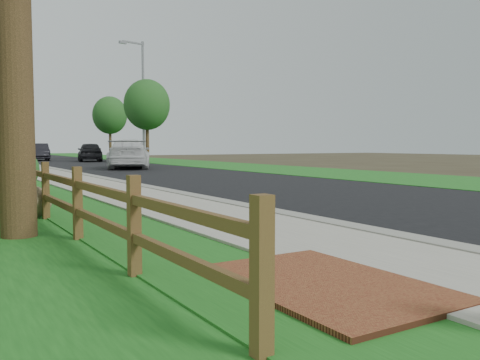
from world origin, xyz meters
TOP-DOWN VIEW (x-y plane):
  - ground at (0.00, 0.00)m, footprint 120.00×120.00m
  - road at (4.60, 35.00)m, footprint 8.00×90.00m
  - curb at (0.40, 35.00)m, footprint 0.40×90.00m
  - wet_gutter at (0.75, 35.00)m, footprint 0.50×90.00m
  - sidewalk at (-0.90, 35.00)m, footprint 2.20×90.00m
  - verge_far at (11.50, 35.00)m, footprint 6.00×90.00m
  - brick_patch at (-2.20, -1.00)m, footprint 1.60×2.40m
  - ranch_fence at (-3.60, 6.40)m, footprint 0.12×16.92m
  - white_suv at (4.59, 24.30)m, footprint 4.28×6.23m
  - dark_car_mid at (5.94, 38.08)m, footprint 2.81×4.96m
  - dark_car_far at (2.70, 42.77)m, footprint 2.04×4.70m
  - streetlight at (8.53, 32.77)m, footprint 2.12×0.70m
  - boulder at (-3.90, 5.61)m, footprint 0.99×0.75m
  - tree_mid_right at (9.00, 32.83)m, footprint 3.56×3.56m
  - tree_far_right at (9.19, 43.02)m, footprint 3.24×3.24m

SIDE VIEW (x-z plane):
  - ground at x=0.00m, z-range 0.00..0.00m
  - road at x=4.60m, z-range 0.00..0.02m
  - verge_far at x=11.50m, z-range 0.00..0.04m
  - wet_gutter at x=0.75m, z-range 0.02..0.02m
  - sidewalk at x=-0.90m, z-range 0.00..0.10m
  - brick_patch at x=-2.20m, z-range 0.00..0.11m
  - curb at x=0.40m, z-range 0.00..0.12m
  - boulder at x=-3.90m, z-range 0.00..0.66m
  - ranch_fence at x=-3.60m, z-range 0.07..1.17m
  - dark_car_far at x=2.70m, z-range 0.02..1.52m
  - dark_car_mid at x=5.94m, z-range 0.02..1.61m
  - white_suv at x=4.59m, z-range 0.02..1.69m
  - tree_far_right at x=9.19m, z-range 1.19..7.17m
  - tree_mid_right at x=9.00m, z-range 1.26..7.71m
  - streetlight at x=8.53m, z-range 0.62..9.88m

